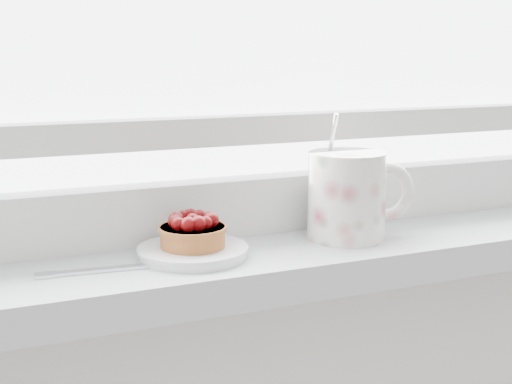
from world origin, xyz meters
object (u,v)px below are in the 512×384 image
saucer (193,252)px  floral_mug (349,194)px  fork (132,267)px  raspberry_tart (193,231)px

saucer → floral_mug: bearing=0.3°
saucer → fork: saucer is taller
raspberry_tart → floral_mug: size_ratio=0.50×
saucer → raspberry_tart: 0.02m
raspberry_tart → saucer: bearing=-19.6°
saucer → fork: size_ratio=0.61×
fork → floral_mug: bearing=3.2°
fork → saucer: bearing=11.3°
raspberry_tart → fork: (-0.07, -0.01, -0.03)m
floral_mug → fork: bearing=-176.8°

